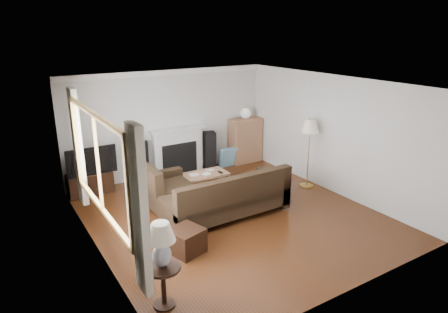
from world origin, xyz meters
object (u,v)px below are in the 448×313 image
tv_stand (90,183)px  bookshelf (245,140)px  side_table (164,286)px  sectional_sofa (226,195)px  floor_lamp (309,154)px  coffee_table (204,182)px

tv_stand → bookshelf: size_ratio=0.79×
side_table → sectional_sofa: bearing=40.8°
bookshelf → tv_stand: bearing=-179.8°
floor_lamp → side_table: (-4.37, -2.04, -0.48)m
sectional_sofa → side_table: bearing=-139.2°
bookshelf → sectional_sofa: bookshelf is taller
tv_stand → side_table: bearing=-91.9°
bookshelf → floor_lamp: 2.19m
bookshelf → side_table: 5.95m
coffee_table → floor_lamp: floor_lamp is taller
bookshelf → floor_lamp: floor_lamp is taller
tv_stand → floor_lamp: bearing=-27.0°
bookshelf → coffee_table: bearing=-148.4°
tv_stand → coffee_table: tv_stand is taller
sectional_sofa → coffee_table: 1.34m
floor_lamp → side_table: bearing=-155.0°
coffee_table → side_table: 3.83m
floor_lamp → coffee_table: bearing=153.9°
sectional_sofa → floor_lamp: size_ratio=1.69×
sectional_sofa → coffee_table: bearing=78.3°
bookshelf → sectional_sofa: (-2.16, -2.46, -0.16)m
sectional_sofa → coffee_table: sectional_sofa is taller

